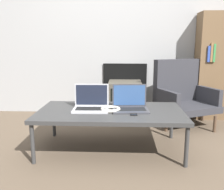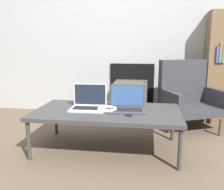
# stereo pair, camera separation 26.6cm
# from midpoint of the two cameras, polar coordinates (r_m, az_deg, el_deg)

# --- Properties ---
(ground_plane) EXTENTS (14.00, 14.00, 0.00)m
(ground_plane) POSITION_cam_midpoint_polar(r_m,az_deg,el_deg) (2.17, -4.54, -16.42)
(ground_plane) COLOR brown
(wall_back) EXTENTS (7.00, 0.08, 2.60)m
(wall_back) POSITION_cam_midpoint_polar(r_m,az_deg,el_deg) (3.68, -1.30, 15.78)
(wall_back) COLOR #999999
(wall_back) RESTS_ON ground_plane
(table) EXTENTS (1.38, 0.74, 0.40)m
(table) POSITION_cam_midpoint_polar(r_m,az_deg,el_deg) (2.39, -3.52, -4.20)
(table) COLOR #333333
(table) RESTS_ON ground_plane
(laptop_left) EXTENTS (0.34, 0.26, 0.24)m
(laptop_left) POSITION_cam_midpoint_polar(r_m,az_deg,el_deg) (2.43, -7.93, -2.10)
(laptop_left) COLOR #B2B2B7
(laptop_left) RESTS_ON table
(laptop_right) EXTENTS (0.35, 0.27, 0.24)m
(laptop_right) POSITION_cam_midpoint_polar(r_m,az_deg,el_deg) (2.39, 0.99, -2.22)
(laptop_right) COLOR #38383D
(laptop_right) RESTS_ON table
(headphones) EXTENTS (0.19, 0.19, 0.03)m
(headphones) POSITION_cam_midpoint_polar(r_m,az_deg,el_deg) (2.37, -3.54, -3.28)
(headphones) COLOR beige
(headphones) RESTS_ON table
(phone) EXTENTS (0.06, 0.12, 0.01)m
(phone) POSITION_cam_midpoint_polar(r_m,az_deg,el_deg) (2.26, 1.64, -4.30)
(phone) COLOR black
(phone) RESTS_ON table
(tv) EXTENTS (0.45, 0.47, 0.51)m
(tv) POSITION_cam_midpoint_polar(r_m,az_deg,el_deg) (3.47, 0.76, -1.13)
(tv) COLOR #4C473D
(tv) RESTS_ON ground_plane
(armchair) EXTENTS (0.83, 0.76, 0.83)m
(armchair) POSITION_cam_midpoint_polar(r_m,az_deg,el_deg) (3.27, 13.53, 0.42)
(armchair) COLOR #2D2D33
(armchair) RESTS_ON ground_plane
(bookshelf) EXTENTS (0.66, 0.32, 1.43)m
(bookshelf) POSITION_cam_midpoint_polar(r_m,az_deg,el_deg) (3.68, 21.82, 6.06)
(bookshelf) COLOR brown
(bookshelf) RESTS_ON ground_plane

